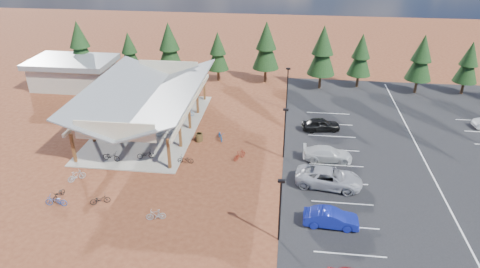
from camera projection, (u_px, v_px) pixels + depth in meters
ground at (230, 164)px, 40.42m from camera, size 140.00×140.00×0.00m
asphalt_lot at (424, 160)px, 41.10m from camera, size 27.00×44.00×0.04m
concrete_pad at (150, 126)px, 47.65m from camera, size 10.60×18.60×0.10m
bike_pavilion at (146, 95)px, 45.94m from camera, size 11.65×19.40×4.97m
outbuilding at (73, 73)px, 57.97m from camera, size 11.00×7.00×3.90m
lamp_post_0 at (280, 206)px, 29.69m from camera, size 0.50×0.25×5.14m
lamp_post_1 at (285, 130)px, 40.31m from camera, size 0.50×0.25×5.14m
lamp_post_2 at (287, 85)px, 50.92m from camera, size 0.50×0.25×5.14m
trash_bin_0 at (200, 137)px, 44.49m from camera, size 0.60×0.60×0.90m
trash_bin_1 at (199, 138)px, 44.36m from camera, size 0.60×0.60×0.90m
pine_0 at (80, 44)px, 59.50m from camera, size 3.57×3.57×8.32m
pine_1 at (129, 50)px, 60.30m from camera, size 2.86×2.86×6.66m
pine_2 at (169, 47)px, 58.11m from camera, size 3.62×3.62×8.42m
pine_3 at (218, 51)px, 59.19m from camera, size 2.98×2.98×6.95m
pine_4 at (266, 46)px, 58.19m from camera, size 3.67×3.67×8.54m
pine_5 at (323, 51)px, 55.90m from camera, size 3.69×3.69×8.61m
pine_6 at (361, 55)px, 56.74m from camera, size 3.17×3.17×7.39m
pine_7 at (421, 58)px, 54.69m from camera, size 3.35×3.35×7.81m
pine_8 at (469, 63)px, 54.55m from camera, size 3.02×3.02×7.03m
bike_0 at (111, 156)px, 40.65m from camera, size 1.89×0.93×0.95m
bike_1 at (114, 128)px, 46.06m from camera, size 1.63×0.73×0.95m
bike_2 at (145, 120)px, 47.95m from camera, size 1.63×0.66×0.84m
bike_3 at (153, 99)px, 53.44m from camera, size 1.77×0.89×1.02m
bike_4 at (146, 154)px, 41.06m from camera, size 1.76×1.04×0.88m
bike_5 at (164, 131)px, 45.31m from camera, size 1.88×1.09×1.09m
bike_6 at (188, 112)px, 49.92m from camera, size 1.55×0.57×0.81m
bike_7 at (182, 100)px, 52.79m from camera, size 1.84×0.70×1.08m
bike_8 at (59, 194)px, 35.38m from camera, size 0.73×1.64×0.83m
bike_9 at (77, 176)px, 37.76m from camera, size 1.44×1.51×0.98m
bike_10 at (56, 201)px, 34.44m from camera, size 1.86×0.73×0.96m
bike_12 at (100, 199)px, 34.72m from camera, size 1.69×1.20×0.85m
bike_13 at (156, 215)px, 32.87m from camera, size 1.59×0.80×0.92m
bike_14 at (221, 136)px, 44.71m from camera, size 1.17×1.87×0.93m
bike_15 at (240, 155)px, 41.10m from camera, size 1.31×1.60×0.98m
bike_16 at (185, 160)px, 40.44m from camera, size 1.54×0.54×0.81m
car_1 at (331, 218)px, 32.09m from camera, size 4.20×1.61×1.37m
car_2 at (329, 178)px, 36.82m from camera, size 6.03×3.37×1.59m
car_3 at (328, 154)px, 40.78m from camera, size 4.67×1.93×1.35m
car_4 at (321, 124)px, 46.49m from camera, size 4.33×2.34×1.40m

